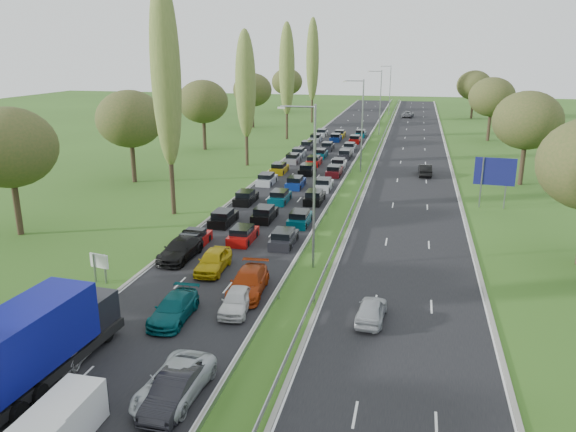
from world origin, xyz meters
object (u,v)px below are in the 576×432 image
Objects in this scene: direction_sign at (495,174)px; near_car_2 at (70,342)px; blue_lorry at (41,339)px; near_car_3 at (180,249)px; info_sign at (99,264)px; white_van_rear at (61,424)px.

near_car_2 is at bearing -125.43° from direction_sign.
near_car_2 is 0.55× the size of blue_lorry.
direction_sign is (25.19, 35.41, 2.80)m from near_car_2.
near_car_3 is 6.62m from info_sign.
near_car_2 is 7.42m from white_van_rear.
white_van_rear is at bearing -44.69° from blue_lorry.
white_van_rear is 0.90× the size of direction_sign.
white_van_rear is at bearing -117.12° from direction_sign.
direction_sign is at bearing 63.12° from white_van_rear.
near_car_2 is at bearing -68.32° from info_sign.
white_van_rear is 2.24× the size of info_sign.
white_van_rear is at bearing -62.41° from near_car_2.
white_van_rear is 47.03m from direction_sign.
blue_lorry is at bearing -92.63° from near_car_2.
near_car_3 is (-0.05, 14.63, 0.03)m from near_car_2.
blue_lorry is 5.76m from white_van_rear.
blue_lorry reaches higher than white_van_rear.
near_car_3 is 32.81m from direction_sign.
info_sign reaches higher than near_car_2.
near_car_2 is 1.01× the size of near_car_3.
direction_sign is (28.80, 26.33, 2.20)m from info_sign.
near_car_3 is 1.13× the size of white_van_rear.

